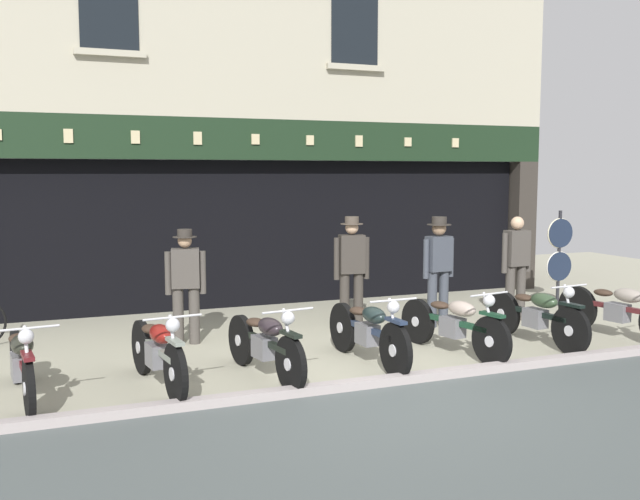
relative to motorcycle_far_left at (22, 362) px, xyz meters
The scene contains 16 objects.
ground 4.27m from the motorcycle_far_left, 28.23° to the right, with size 23.99×22.00×0.18m.
shop_facade 7.17m from the motorcycle_far_left, 57.84° to the left, with size 12.29×4.42×6.77m.
motorcycle_far_left is the anchor object (origin of this frame).
motorcycle_left 1.40m from the motorcycle_far_left, ahead, with size 0.62×1.94×0.92m.
motorcycle_center_left 2.62m from the motorcycle_far_left, ahead, with size 0.62×1.93×0.90m.
motorcycle_center 3.99m from the motorcycle_far_left, ahead, with size 0.62×2.03×0.92m.
motorcycle_center_right 5.25m from the motorcycle_far_left, ahead, with size 0.64×2.02×0.91m.
motorcycle_right 6.61m from the motorcycle_far_left, ahead, with size 0.62×1.95×0.92m.
motorcycle_far_right 7.94m from the motorcycle_far_left, ahead, with size 0.62×2.04×0.93m.
salesman_left 2.84m from the motorcycle_far_left, 41.26° to the left, with size 0.55×0.33×1.61m.
shopkeeper_center 5.12m from the motorcycle_far_left, 22.89° to the left, with size 0.55×0.35×1.72m.
salesman_right 6.19m from the motorcycle_far_left, 14.55° to the left, with size 0.56×0.37×1.71m.
assistant_far_right 7.53m from the motorcycle_far_left, 11.33° to the left, with size 0.56×0.25×1.68m.
tyre_sign_pole 9.21m from the motorcycle_far_left, 14.32° to the left, with size 0.54×0.06×1.71m.
advert_board_near 4.89m from the motorcycle_far_left, 69.77° to the left, with size 0.70×0.03×0.93m.
advert_board_far 4.61m from the motorcycle_far_left, 82.10° to the left, with size 0.65×0.03×1.04m.
Camera 1 is at (-3.59, -6.98, 2.39)m, focal length 40.47 mm.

